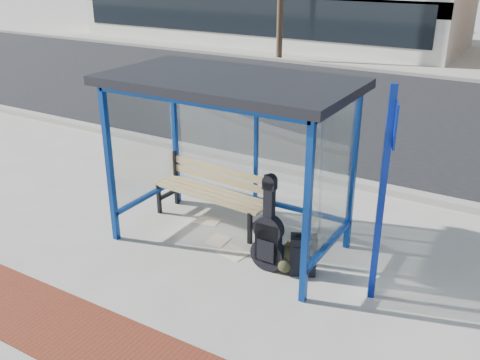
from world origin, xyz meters
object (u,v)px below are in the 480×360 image
Objects in this scene: bench at (213,190)px; backpack at (288,259)px; guitar_bag at (268,238)px; suitcase at (303,255)px.

backpack is (1.66, -0.73, -0.33)m from bench.
guitar_bag is 2.15× the size of suitcase.
suitcase is 0.21m from backpack.
guitar_bag is 0.39m from backpack.
backpack is at bearing -19.88° from bench.
guitar_bag is (1.40, -0.81, -0.06)m from bench.
suitcase reaches higher than backpack.
bench is 3.36× the size of suitcase.
suitcase is (0.44, 0.14, -0.19)m from guitar_bag.
guitar_bag reaches higher than suitcase.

